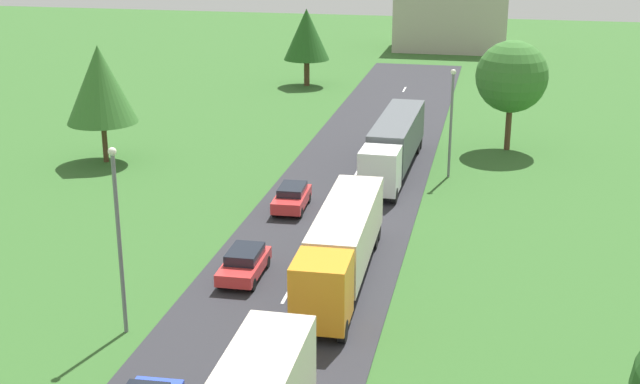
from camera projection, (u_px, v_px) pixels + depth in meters
road at (254, 353)px, 36.46m from camera, size 10.00×140.00×0.06m
truck_second at (342, 244)px, 42.71m from camera, size 2.78×13.72×3.47m
truck_third at (394, 142)px, 60.53m from camera, size 2.80×14.81×3.61m
car_third at (244, 263)px, 43.59m from camera, size 1.93×4.23×1.46m
car_fourth at (292, 197)px, 53.29m from camera, size 2.00×4.25×1.48m
lamppost_second at (119, 232)px, 36.87m from camera, size 0.36×0.36×8.49m
lamppost_third at (451, 117)px, 58.72m from camera, size 0.36×0.36×7.53m
tree_pine at (100, 84)px, 61.74m from camera, size 5.09×5.09×8.58m
tree_elm at (512, 77)px, 64.95m from camera, size 5.43×5.43×8.39m
tree_ash at (307, 34)px, 88.34m from camera, size 4.71×4.71×7.91m
distant_building at (452, 17)px, 111.60m from camera, size 14.11×10.22×8.11m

